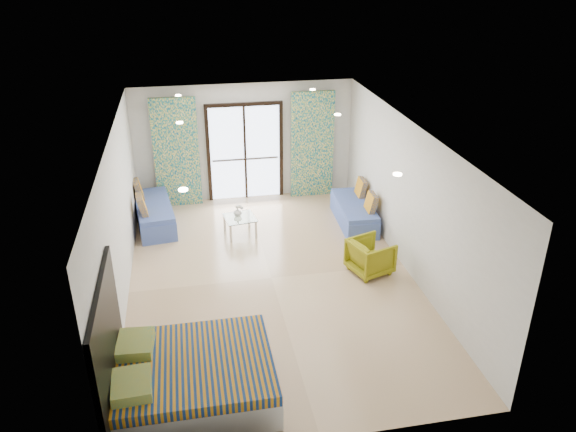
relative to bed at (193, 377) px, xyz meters
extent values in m
cube|color=black|center=(1.48, 6.41, 1.94)|extent=(1.76, 0.08, 0.08)
cube|color=black|center=(0.64, 6.41, 0.80)|extent=(0.08, 0.08, 2.20)
cube|color=black|center=(2.32, 6.41, 0.80)|extent=(0.08, 0.08, 2.20)
cube|color=black|center=(1.48, 6.41, 0.80)|extent=(0.05, 0.06, 2.20)
cube|color=#595451|center=(1.48, 6.43, 0.65)|extent=(1.52, 0.03, 0.04)
cube|color=beige|center=(-0.07, 6.27, 0.95)|extent=(1.00, 0.10, 2.50)
cube|color=beige|center=(3.03, 6.27, 0.95)|extent=(1.00, 0.10, 2.50)
cylinder|color=#FFE0B2|center=(0.08, 0.70, 2.37)|extent=(0.12, 0.12, 0.02)
cylinder|color=#FFE0B2|center=(2.88, 0.70, 2.37)|extent=(0.12, 0.12, 0.02)
cylinder|color=#FFE0B2|center=(0.08, 3.70, 2.37)|extent=(0.12, 0.12, 0.02)
cylinder|color=#FFE0B2|center=(2.88, 3.70, 2.37)|extent=(0.12, 0.12, 0.02)
cylinder|color=#FFE0B2|center=(0.08, 5.70, 2.37)|extent=(0.12, 0.12, 0.02)
cylinder|color=#FFE0B2|center=(2.88, 5.70, 2.37)|extent=(0.12, 0.12, 0.02)
cube|color=black|center=(-0.98, 0.00, 0.75)|extent=(0.06, 2.10, 1.50)
cube|color=silver|center=(-0.99, 1.25, 0.75)|extent=(0.02, 0.10, 0.10)
cube|color=silver|center=(0.03, 0.00, -0.09)|extent=(2.06, 1.65, 0.41)
cube|color=navy|center=(0.03, 0.00, 0.19)|extent=(2.04, 1.68, 0.15)
cube|color=#1B7B63|center=(-0.71, -0.39, 0.34)|extent=(0.49, 0.59, 0.14)
cube|color=#1B7B63|center=(-0.71, 0.39, 0.34)|extent=(0.50, 0.60, 0.14)
cube|color=#4359A1|center=(-0.62, 5.28, -0.09)|extent=(0.93, 1.90, 0.41)
cube|color=#4359A1|center=(-0.62, 5.28, 0.16)|extent=(0.92, 1.86, 0.10)
cube|color=navy|center=(-0.82, 4.83, 0.39)|extent=(0.26, 0.48, 0.42)
cube|color=navy|center=(-0.93, 5.67, 0.39)|extent=(0.26, 0.48, 0.42)
cube|color=#4359A1|center=(3.58, 4.58, -0.11)|extent=(0.74, 1.75, 0.38)
cube|color=#4359A1|center=(3.58, 4.58, 0.13)|extent=(0.73, 1.71, 0.10)
cube|color=navy|center=(3.80, 4.17, 0.35)|extent=(0.21, 0.44, 0.40)
cube|color=navy|center=(3.83, 4.97, 0.35)|extent=(0.21, 0.44, 0.40)
cylinder|color=silver|center=(0.90, 4.19, -0.10)|extent=(0.06, 0.06, 0.39)
cylinder|color=silver|center=(1.42, 4.27, -0.10)|extent=(0.06, 0.06, 0.39)
cylinder|color=silver|center=(0.82, 4.71, -0.10)|extent=(0.06, 0.06, 0.39)
cylinder|color=silver|center=(1.34, 4.79, -0.10)|extent=(0.06, 0.06, 0.39)
cube|color=#8CA59E|center=(1.12, 4.49, 0.09)|extent=(0.69, 0.69, 0.02)
sphere|color=white|center=(1.16, 4.50, 0.31)|extent=(0.07, 0.07, 0.07)
sphere|color=white|center=(1.11, 4.54, 0.33)|extent=(0.07, 0.07, 0.07)
sphere|color=white|center=(1.07, 4.49, 0.35)|extent=(0.07, 0.07, 0.07)
sphere|color=white|center=(1.12, 4.45, 0.37)|extent=(0.07, 0.07, 0.07)
imported|color=white|center=(1.08, 4.57, 0.19)|extent=(0.20, 0.20, 0.17)
imported|color=olive|center=(3.28, 2.58, 0.06)|extent=(0.83, 0.86, 0.71)
camera|label=1|loc=(0.16, -5.83, 5.08)|focal=35.00mm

